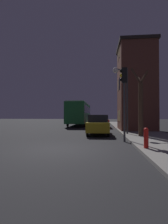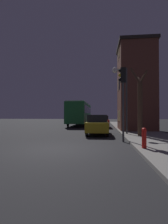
{
  "view_description": "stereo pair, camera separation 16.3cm",
  "coord_description": "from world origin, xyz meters",
  "px_view_note": "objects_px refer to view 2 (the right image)",
  "views": [
    {
      "loc": [
        1.85,
        -8.06,
        1.61
      ],
      "look_at": [
        -0.07,
        11.44,
        1.94
      ],
      "focal_mm": 28.0,
      "sensor_mm": 36.0,
      "label": 1
    },
    {
      "loc": [
        2.02,
        -8.04,
        1.61
      ],
      "look_at": [
        -0.07,
        11.44,
        1.94
      ],
      "focal_mm": 28.0,
      "sensor_mm": 36.0,
      "label": 2
    }
  ],
  "objects_px": {
    "car_mid_lane": "(101,121)",
    "car_far_lane": "(101,120)",
    "bare_tree": "(140,104)",
    "car_near_lane": "(98,124)",
    "fire_hydrant": "(144,137)",
    "streetlamp": "(121,85)",
    "traffic_light": "(123,89)",
    "bus": "(80,112)"
  },
  "relations": [
    {
      "from": "streetlamp",
      "to": "car_mid_lane",
      "type": "xyz_separation_m",
      "value": [
        -1.59,
        8.34,
        -3.17
      ]
    },
    {
      "from": "bare_tree",
      "to": "car_far_lane",
      "type": "distance_m",
      "value": 18.64
    },
    {
      "from": "bare_tree",
      "to": "fire_hydrant",
      "type": "height_order",
      "value": "bare_tree"
    },
    {
      "from": "traffic_light",
      "to": "bus",
      "type": "height_order",
      "value": "traffic_light"
    },
    {
      "from": "streetlamp",
      "to": "car_near_lane",
      "type": "relative_size",
      "value": 1.24
    },
    {
      "from": "car_near_lane",
      "to": "car_far_lane",
      "type": "bearing_deg",
      "value": 89.42
    },
    {
      "from": "car_mid_lane",
      "to": "car_far_lane",
      "type": "bearing_deg",
      "value": 90.66
    },
    {
      "from": "bare_tree",
      "to": "fire_hydrant",
      "type": "bearing_deg",
      "value": -99.6
    },
    {
      "from": "car_far_lane",
      "to": "fire_hydrant",
      "type": "distance_m",
      "value": 23.2
    },
    {
      "from": "car_mid_lane",
      "to": "car_near_lane",
      "type": "bearing_deg",
      "value": -91.93
    },
    {
      "from": "streetlamp",
      "to": "traffic_light",
      "type": "relative_size",
      "value": 1.19
    },
    {
      "from": "car_far_lane",
      "to": "fire_hydrant",
      "type": "xyz_separation_m",
      "value": [
        2.08,
        -23.11,
        -0.15
      ]
    },
    {
      "from": "bus",
      "to": "car_mid_lane",
      "type": "relative_size",
      "value": 2.61
    },
    {
      "from": "car_mid_lane",
      "to": "fire_hydrant",
      "type": "bearing_deg",
      "value": -82.17
    },
    {
      "from": "bare_tree",
      "to": "bus",
      "type": "xyz_separation_m",
      "value": [
        -6.12,
        14.1,
        -0.34
      ]
    },
    {
      "from": "car_near_lane",
      "to": "car_mid_lane",
      "type": "height_order",
      "value": "car_near_lane"
    },
    {
      "from": "bare_tree",
      "to": "car_mid_lane",
      "type": "relative_size",
      "value": 1.13
    },
    {
      "from": "fire_hydrant",
      "to": "car_near_lane",
      "type": "bearing_deg",
      "value": 109.6
    },
    {
      "from": "streetlamp",
      "to": "car_near_lane",
      "type": "height_order",
      "value": "streetlamp"
    },
    {
      "from": "car_far_lane",
      "to": "streetlamp",
      "type": "bearing_deg",
      "value": -84.34
    },
    {
      "from": "car_mid_lane",
      "to": "fire_hydrant",
      "type": "height_order",
      "value": "car_mid_lane"
    },
    {
      "from": "car_far_lane",
      "to": "fire_hydrant",
      "type": "height_order",
      "value": "car_far_lane"
    },
    {
      "from": "car_mid_lane",
      "to": "fire_hydrant",
      "type": "xyz_separation_m",
      "value": [
        1.98,
        -14.37,
        -0.18
      ]
    },
    {
      "from": "bare_tree",
      "to": "car_near_lane",
      "type": "bearing_deg",
      "value": 153.14
    },
    {
      "from": "bus",
      "to": "car_near_lane",
      "type": "height_order",
      "value": "bus"
    },
    {
      "from": "traffic_light",
      "to": "car_far_lane",
      "type": "bearing_deg",
      "value": 94.01
    },
    {
      "from": "car_near_lane",
      "to": "car_far_lane",
      "type": "xyz_separation_m",
      "value": [
        0.17,
        16.8,
        -0.08
      ]
    },
    {
      "from": "car_near_lane",
      "to": "car_mid_lane",
      "type": "bearing_deg",
      "value": 88.07
    },
    {
      "from": "bare_tree",
      "to": "bus",
      "type": "distance_m",
      "value": 15.38
    },
    {
      "from": "streetlamp",
      "to": "bare_tree",
      "type": "distance_m",
      "value": 2.34
    },
    {
      "from": "bare_tree",
      "to": "car_far_lane",
      "type": "relative_size",
      "value": 1.09
    },
    {
      "from": "streetlamp",
      "to": "car_near_lane",
      "type": "distance_m",
      "value": 3.65
    },
    {
      "from": "car_near_lane",
      "to": "bare_tree",
      "type": "bearing_deg",
      "value": -26.86
    },
    {
      "from": "bare_tree",
      "to": "fire_hydrant",
      "type": "xyz_separation_m",
      "value": [
        -0.81,
        -4.76,
        -1.78
      ]
    },
    {
      "from": "traffic_light",
      "to": "bus",
      "type": "bearing_deg",
      "value": 106.04
    },
    {
      "from": "bare_tree",
      "to": "car_mid_lane",
      "type": "bearing_deg",
      "value": 106.16
    },
    {
      "from": "bare_tree",
      "to": "car_near_lane",
      "type": "relative_size",
      "value": 1.18
    },
    {
      "from": "traffic_light",
      "to": "streetlamp",
      "type": "bearing_deg",
      "value": 85.71
    },
    {
      "from": "bare_tree",
      "to": "car_near_lane",
      "type": "height_order",
      "value": "bare_tree"
    },
    {
      "from": "car_mid_lane",
      "to": "fire_hydrant",
      "type": "relative_size",
      "value": 4.92
    },
    {
      "from": "streetlamp",
      "to": "bus",
      "type": "distance_m",
      "value": 13.88
    },
    {
      "from": "streetlamp",
      "to": "car_mid_lane",
      "type": "bearing_deg",
      "value": 100.82
    }
  ]
}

